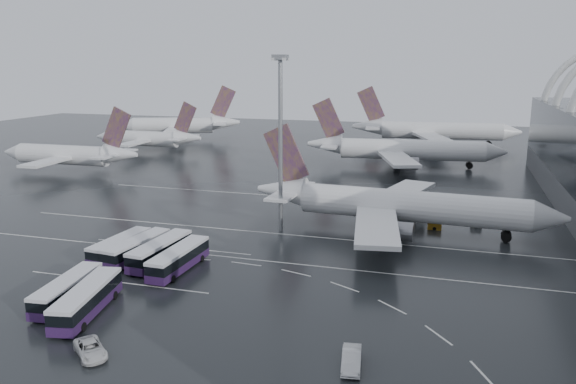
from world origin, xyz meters
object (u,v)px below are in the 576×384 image
(bus_row_near_a, at_px, (120,246))
(floodlight_mast, at_px, (280,123))
(jet_remote_west, at_px, (71,155))
(bus_row_near_c, at_px, (160,251))
(airliner_gate_c, at_px, (432,131))
(gse_cart_belly_a, at_px, (435,226))
(jet_remote_mid, at_px, (149,139))
(bus_row_near_d, at_px, (179,259))
(gse_cart_belly_e, at_px, (418,210))
(airliner_main, at_px, (395,206))
(bus_row_far_b, at_px, (67,290))
(bus_row_near_b, at_px, (137,248))
(van_curve_c, at_px, (351,359))
(gse_cart_belly_b, at_px, (476,224))
(van_curve_a, at_px, (90,349))
(jet_remote_far, at_px, (181,125))
(bus_row_far_c, at_px, (87,299))
(airliner_gate_b, at_px, (401,150))

(bus_row_near_a, height_order, floodlight_mast, floodlight_mast)
(jet_remote_west, height_order, bus_row_near_c, jet_remote_west)
(airliner_gate_c, bearing_deg, gse_cart_belly_a, -93.52)
(jet_remote_mid, bearing_deg, bus_row_near_d, 122.65)
(bus_row_near_c, height_order, gse_cart_belly_e, bus_row_near_c)
(gse_cart_belly_a, bearing_deg, jet_remote_west, 164.30)
(gse_cart_belly_a, bearing_deg, airliner_main, -155.85)
(jet_remote_mid, distance_m, bus_row_far_b, 125.47)
(bus_row_near_b, relative_size, bus_row_near_d, 0.98)
(van_curve_c, xyz_separation_m, gse_cart_belly_e, (2.36, 63.09, -0.35))
(airliner_main, height_order, gse_cart_belly_b, airliner_main)
(gse_cart_belly_e, bearing_deg, airliner_main, -102.84)
(van_curve_a, bearing_deg, bus_row_far_b, 87.12)
(floodlight_mast, distance_m, gse_cart_belly_a, 33.97)
(floodlight_mast, bearing_deg, jet_remote_far, 124.74)
(van_curve_a, height_order, van_curve_c, van_curve_c)
(jet_remote_far, distance_m, bus_row_far_c, 161.45)
(bus_row_near_d, distance_m, gse_cart_belly_b, 55.60)
(jet_remote_west, bearing_deg, van_curve_a, 126.70)
(bus_row_near_b, bearing_deg, bus_row_far_c, -158.30)
(gse_cart_belly_a, bearing_deg, bus_row_far_c, -128.60)
(bus_row_near_d, xyz_separation_m, gse_cart_belly_b, (42.43, 35.91, -1.30))
(bus_row_near_a, xyz_separation_m, gse_cart_belly_e, (43.11, 40.85, -1.19))
(airliner_main, xyz_separation_m, jet_remote_mid, (-90.24, 69.75, -0.20))
(airliner_main, bearing_deg, airliner_gate_b, 98.08)
(floodlight_mast, height_order, gse_cart_belly_b, floodlight_mast)
(jet_remote_far, distance_m, van_curve_a, 171.90)
(bus_row_near_a, distance_m, gse_cart_belly_b, 63.42)
(bus_row_far_b, bearing_deg, bus_row_near_c, -19.76)
(bus_row_far_c, xyz_separation_m, gse_cart_belly_a, (38.90, 48.73, -1.22))
(gse_cart_belly_a, xyz_separation_m, gse_cart_belly_e, (-3.67, 11.33, -0.13))
(jet_remote_mid, xyz_separation_m, van_curve_c, (91.17, -118.39, -3.62))
(jet_remote_west, distance_m, bus_row_far_c, 97.39)
(jet_remote_far, relative_size, bus_row_far_c, 3.33)
(airliner_main, distance_m, airliner_gate_c, 112.51)
(bus_row_near_b, distance_m, bus_row_near_c, 4.18)
(van_curve_c, xyz_separation_m, floodlight_mast, (-20.75, 42.84, 18.69))
(bus_row_near_b, bearing_deg, airliner_gate_c, -7.49)
(jet_remote_mid, distance_m, jet_remote_far, 33.52)
(airliner_gate_c, height_order, gse_cart_belly_a, airliner_gate_c)
(bus_row_near_a, height_order, bus_row_near_d, bus_row_near_d)
(airliner_gate_b, height_order, van_curve_a, airliner_gate_b)
(airliner_gate_c, xyz_separation_m, van_curve_c, (-0.52, -161.14, -4.51))
(bus_row_near_c, relative_size, gse_cart_belly_e, 7.12)
(bus_row_near_c, bearing_deg, gse_cart_belly_b, -50.26)
(airliner_main, xyz_separation_m, gse_cart_belly_b, (14.32, 6.61, -4.14))
(bus_row_near_a, height_order, gse_cart_belly_e, bus_row_near_a)
(gse_cart_belly_b, bearing_deg, bus_row_near_b, -146.82)
(floodlight_mast, bearing_deg, airliner_gate_b, 78.41)
(gse_cart_belly_a, bearing_deg, bus_row_near_b, -145.62)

